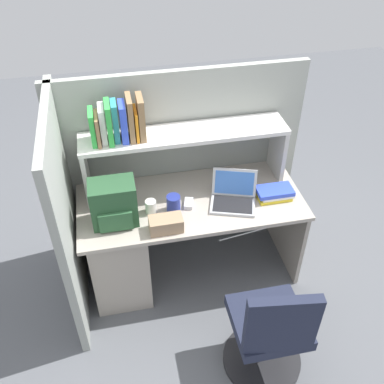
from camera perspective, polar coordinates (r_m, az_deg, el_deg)
name	(u,v)px	position (r m, az deg, el deg)	size (l,w,h in m)	color
ground_plane	(191,268)	(3.68, -0.16, -9.77)	(8.00, 8.00, 0.00)	#595B60
desk	(140,241)	(3.35, -6.75, -6.22)	(1.60, 0.70, 0.73)	#AAA093
cubicle_partition_rear	(181,165)	(3.43, -1.46, 3.51)	(1.84, 0.05, 1.55)	#939991
cubicle_partition_left	(68,217)	(3.08, -15.70, -3.12)	(0.05, 1.06, 1.55)	#939991
overhead_hutch	(185,144)	(3.11, -0.94, 6.19)	(1.44, 0.28, 0.45)	beige
reference_books_on_shelf	(118,122)	(2.95, -9.45, 8.87)	(0.35, 0.19, 0.29)	green
laptop	(233,197)	(3.13, 5.33, -0.59)	(0.38, 0.35, 0.22)	#B7BABF
backpack	(114,204)	(2.95, -10.02, -1.50)	(0.30, 0.22, 0.31)	#264C2D
computer_mouse	(189,203)	(3.11, -0.43, -1.48)	(0.06, 0.10, 0.03)	silver
paper_cup	(151,207)	(3.05, -5.31, -1.88)	(0.08, 0.08, 0.09)	white
tissue_box	(166,224)	(2.92, -3.37, -4.12)	(0.22, 0.12, 0.10)	#9E7F60
snack_canister	(173,204)	(3.05, -2.39, -1.49)	(0.10, 0.10, 0.12)	navy
desk_book_stack	(275,193)	(3.22, 10.56, -0.10)	(0.26, 0.16, 0.08)	yellow
office_chair	(269,335)	(2.88, 9.90, -17.62)	(0.52, 0.52, 0.93)	black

